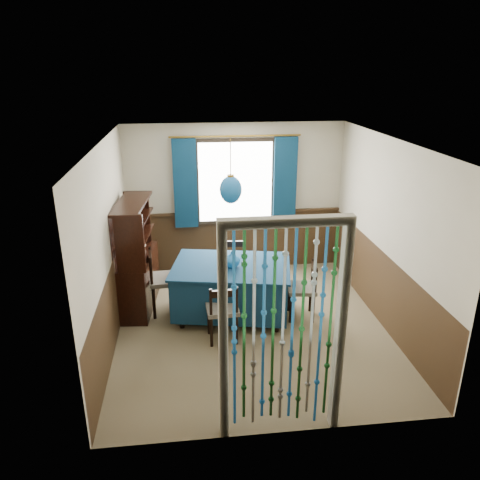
{
  "coord_description": "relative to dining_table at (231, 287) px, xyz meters",
  "views": [
    {
      "loc": [
        -0.82,
        -5.53,
        3.35
      ],
      "look_at": [
        -0.12,
        0.32,
        1.14
      ],
      "focal_mm": 35.0,
      "sensor_mm": 36.0,
      "label": 1
    }
  ],
  "objects": [
    {
      "name": "chair_near",
      "position": [
        -0.18,
        -0.64,
        -0.01
      ],
      "size": [
        0.42,
        0.4,
        0.81
      ],
      "rotation": [
        0.0,
        0.0,
        0.05
      ],
      "color": "black",
      "rests_on": "floor"
    },
    {
      "name": "wainscot_left",
      "position": [
        -1.55,
        -0.33,
        0.05
      ],
      "size": [
        0.0,
        4.0,
        4.0
      ],
      "primitive_type": "plane",
      "rotation": [
        1.57,
        0.0,
        1.57
      ],
      "color": "#392615",
      "rests_on": "ground"
    },
    {
      "name": "sideboard",
      "position": [
        -1.33,
        0.44,
        0.12
      ],
      "size": [
        0.54,
        1.25,
        1.59
      ],
      "rotation": [
        0.0,
        0.0,
        -0.1
      ],
      "color": "black",
      "rests_on": "floor"
    },
    {
      "name": "chair_right",
      "position": [
        0.99,
        -0.17,
        -0.01
      ],
      "size": [
        0.44,
        0.46,
        0.82
      ],
      "rotation": [
        0.0,
        0.0,
        1.43
      ],
      "color": "black",
      "rests_on": "floor"
    },
    {
      "name": "wall_front",
      "position": [
        0.24,
        -2.33,
        0.8
      ],
      "size": [
        3.6,
        0.0,
        3.6
      ],
      "primitive_type": "plane",
      "rotation": [
        -1.57,
        0.0,
        0.0
      ],
      "color": "#C0B69D",
      "rests_on": "ground"
    },
    {
      "name": "wainscot_right",
      "position": [
        2.02,
        -0.33,
        0.05
      ],
      "size": [
        0.0,
        4.0,
        4.0
      ],
      "primitive_type": "plane",
      "rotation": [
        1.57,
        0.0,
        -1.57
      ],
      "color": "#392615",
      "rests_on": "ground"
    },
    {
      "name": "chair_far",
      "position": [
        0.11,
        0.73,
        -0.0
      ],
      "size": [
        0.44,
        0.43,
        0.83
      ],
      "rotation": [
        0.0,
        0.0,
        3.05
      ],
      "color": "black",
      "rests_on": "floor"
    },
    {
      "name": "wainscot_front",
      "position": [
        0.24,
        -2.32,
        0.05
      ],
      "size": [
        3.6,
        0.0,
        3.6
      ],
      "primitive_type": "plane",
      "rotation": [
        -1.57,
        0.0,
        0.0
      ],
      "color": "#392615",
      "rests_on": "ground"
    },
    {
      "name": "vase_sideboard",
      "position": [
        -1.27,
        0.72,
        0.43
      ],
      "size": [
        0.2,
        0.2,
        0.16
      ],
      "primitive_type": "imported",
      "rotation": [
        0.0,
        0.0,
        0.34
      ],
      "color": "beige",
      "rests_on": "sideboard"
    },
    {
      "name": "doorway",
      "position": [
        0.24,
        -2.27,
        0.6
      ],
      "size": [
        1.16,
        0.12,
        2.18
      ],
      "primitive_type": null,
      "color": "silver",
      "rests_on": "ground"
    },
    {
      "name": "vase_table",
      "position": [
        0.01,
        -0.05,
        0.43
      ],
      "size": [
        0.22,
        0.22,
        0.21
      ],
      "primitive_type": "imported",
      "rotation": [
        0.0,
        0.0,
        -0.08
      ],
      "color": "#165898",
      "rests_on": "dining_table"
    },
    {
      "name": "window",
      "position": [
        0.24,
        1.62,
        1.1
      ],
      "size": [
        1.32,
        0.12,
        1.42
      ],
      "primitive_type": "cube",
      "color": "black",
      "rests_on": "wall_back"
    },
    {
      "name": "floor",
      "position": [
        0.24,
        -0.33,
        -0.45
      ],
      "size": [
        4.0,
        4.0,
        0.0
      ],
      "primitive_type": "plane",
      "color": "brown",
      "rests_on": "ground"
    },
    {
      "name": "chair_left",
      "position": [
        -0.95,
        0.23,
        0.05
      ],
      "size": [
        0.48,
        0.5,
        0.94
      ],
      "rotation": [
        0.0,
        0.0,
        -1.49
      ],
      "color": "black",
      "rests_on": "floor"
    },
    {
      "name": "wall_right",
      "position": [
        2.04,
        -0.33,
        0.8
      ],
      "size": [
        0.0,
        4.0,
        4.0
      ],
      "primitive_type": "plane",
      "rotation": [
        1.57,
        0.0,
        -1.57
      ],
      "color": "#C0B69D",
      "rests_on": "ground"
    },
    {
      "name": "bowl_shelf",
      "position": [
        -1.27,
        0.17,
        0.67
      ],
      "size": [
        0.27,
        0.27,
        0.05
      ],
      "primitive_type": "imported",
      "rotation": [
        0.0,
        0.0,
        -0.33
      ],
      "color": "beige",
      "rests_on": "sideboard"
    },
    {
      "name": "wall_back",
      "position": [
        0.24,
        1.67,
        0.8
      ],
      "size": [
        3.6,
        0.0,
        3.6
      ],
      "primitive_type": "plane",
      "rotation": [
        1.57,
        0.0,
        0.0
      ],
      "color": "#C0B69D",
      "rests_on": "ground"
    },
    {
      "name": "ceiling",
      "position": [
        0.24,
        -0.33,
        2.05
      ],
      "size": [
        4.0,
        4.0,
        0.0
      ],
      "primitive_type": "plane",
      "rotation": [
        3.14,
        0.0,
        0.0
      ],
      "color": "silver",
      "rests_on": "ground"
    },
    {
      "name": "dining_table",
      "position": [
        0.0,
        0.0,
        0.0
      ],
      "size": [
        1.78,
        1.4,
        0.77
      ],
      "rotation": [
        0.0,
        0.0,
        -0.19
      ],
      "color": "#0E2C49",
      "rests_on": "floor"
    },
    {
      "name": "wainscot_back",
      "position": [
        0.24,
        1.65,
        0.05
      ],
      "size": [
        3.6,
        0.0,
        3.6
      ],
      "primitive_type": "plane",
      "rotation": [
        1.57,
        0.0,
        0.0
      ],
      "color": "#392615",
      "rests_on": "ground"
    },
    {
      "name": "wall_left",
      "position": [
        -1.56,
        -0.33,
        0.8
      ],
      "size": [
        0.0,
        4.0,
        4.0
      ],
      "primitive_type": "plane",
      "rotation": [
        1.57,
        0.0,
        1.57
      ],
      "color": "#C0B69D",
      "rests_on": "ground"
    },
    {
      "name": "pendant_lamp",
      "position": [
        0.0,
        -0.0,
        1.39
      ],
      "size": [
        0.29,
        0.29,
        0.84
      ],
      "color": "olive",
      "rests_on": "ceiling"
    }
  ]
}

